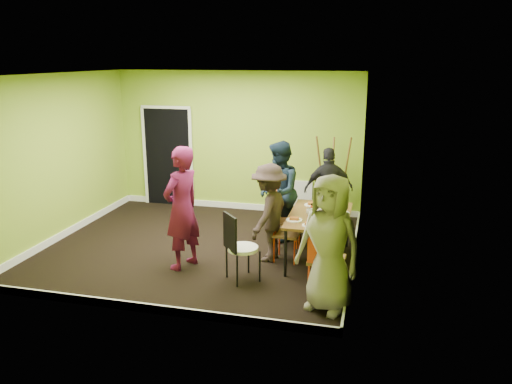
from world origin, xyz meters
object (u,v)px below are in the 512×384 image
(chair_bentwood, at_px, (238,244))
(person_left_near, at_px, (269,213))
(orange_bottle, at_px, (311,208))
(person_standing, at_px, (182,208))
(dining_table, at_px, (319,218))
(person_front_end, at_px, (329,244))
(easel, at_px, (333,180))
(chair_back_end, at_px, (326,195))
(person_left_far, at_px, (279,192))
(chair_left_far, at_px, (282,216))
(blue_bottle, at_px, (332,216))
(chair_left_near, at_px, (282,228))
(person_back_end, at_px, (329,189))
(thermos, at_px, (318,208))
(chair_front_end, at_px, (326,255))

(chair_bentwood, relative_size, person_left_near, 0.65)
(orange_bottle, relative_size, person_standing, 0.04)
(dining_table, height_order, person_front_end, person_front_end)
(chair_bentwood, height_order, person_front_end, person_front_end)
(easel, relative_size, person_front_end, 0.96)
(chair_back_end, xyz_separation_m, person_left_far, (-0.73, -0.66, 0.18))
(chair_left_far, distance_m, blue_bottle, 1.26)
(chair_left_near, relative_size, person_back_end, 0.61)
(chair_left_far, relative_size, person_back_end, 0.61)
(chair_left_far, relative_size, person_standing, 0.50)
(person_front_end, bearing_deg, person_left_far, 138.33)
(dining_table, height_order, chair_left_far, chair_left_far)
(orange_bottle, relative_size, person_left_near, 0.05)
(easel, height_order, person_left_far, person_left_far)
(blue_bottle, height_order, person_back_end, person_back_end)
(dining_table, bearing_deg, person_back_end, 90.71)
(chair_left_near, height_order, person_front_end, person_front_end)
(blue_bottle, bearing_deg, chair_bentwood, -152.38)
(chair_left_far, xyz_separation_m, chair_left_near, (0.11, -0.58, -0.01))
(chair_left_near, xyz_separation_m, blue_bottle, (0.77, -0.26, 0.33))
(chair_back_end, bearing_deg, person_left_far, 44.29)
(chair_left_far, height_order, person_left_near, person_left_near)
(chair_left_near, bearing_deg, person_left_near, -74.02)
(thermos, distance_m, person_front_end, 1.50)
(person_left_near, xyz_separation_m, person_back_end, (0.74, 1.64, -0.01))
(chair_left_near, relative_size, easel, 0.55)
(chair_left_near, xyz_separation_m, chair_back_end, (0.50, 1.50, 0.16))
(chair_back_end, bearing_deg, person_left_near, 67.59)
(blue_bottle, distance_m, person_front_end, 1.14)
(person_front_end, bearing_deg, chair_back_end, 119.47)
(person_front_end, bearing_deg, person_standing, -176.48)
(chair_front_end, xyz_separation_m, person_front_end, (0.06, -0.26, 0.26))
(chair_bentwood, height_order, person_left_far, person_left_far)
(chair_front_end, relative_size, orange_bottle, 13.94)
(person_back_end, bearing_deg, dining_table, 73.65)
(chair_bentwood, xyz_separation_m, person_standing, (-0.93, 0.27, 0.37))
(blue_bottle, relative_size, person_left_far, 0.11)
(chair_bentwood, xyz_separation_m, person_left_far, (0.22, 1.73, 0.31))
(chair_front_end, height_order, person_front_end, person_front_end)
(person_left_near, bearing_deg, orange_bottle, 124.79)
(dining_table, bearing_deg, blue_bottle, -58.21)
(thermos, relative_size, person_left_near, 0.15)
(orange_bottle, xyz_separation_m, person_standing, (-1.79, -0.86, 0.13))
(person_standing, relative_size, person_left_near, 1.21)
(chair_bentwood, height_order, orange_bottle, chair_bentwood)
(chair_back_end, distance_m, person_front_end, 2.92)
(chair_bentwood, height_order, person_left_near, person_left_near)
(person_front_end, bearing_deg, chair_left_far, 138.52)
(chair_front_end, relative_size, person_left_near, 0.71)
(chair_left_near, xyz_separation_m, person_left_far, (-0.23, 0.84, 0.34))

